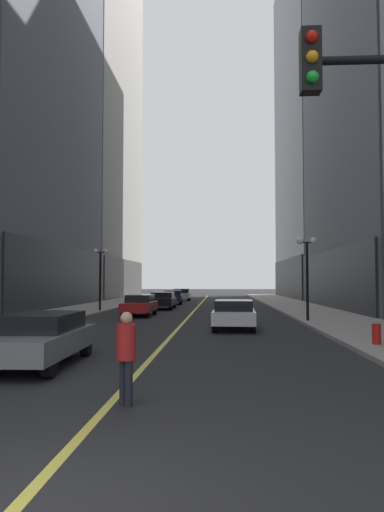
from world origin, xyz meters
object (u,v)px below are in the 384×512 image
at_px(car_navy, 173,296).
at_px(street_lamp_left_far, 100,265).
at_px(pedestrian_in_red_jacket, 126,351).
at_px(car_black, 163,300).
at_px(car_grey, 38,337).
at_px(street_lamp_right_mid, 307,260).
at_px(fire_hydrant_right, 377,336).
at_px(car_white, 234,314).
at_px(car_red, 140,304).
at_px(car_silver, 182,294).

height_order(car_navy, street_lamp_left_far, street_lamp_left_far).
height_order(pedestrian_in_red_jacket, street_lamp_left_far, street_lamp_left_far).
bearing_deg(car_black, car_grey, -90.33).
bearing_deg(street_lamp_right_mid, fire_hydrant_right, -87.03).
height_order(car_white, car_black, same).
xyz_separation_m(pedestrian_in_red_jacket, street_lamp_left_far, (-6.71, 25.36, 2.32)).
distance_m(car_navy, fire_hydrant_right, 32.39).
xyz_separation_m(car_grey, street_lamp_right_mid, (9.13, 13.27, 2.54)).
height_order(car_white, street_lamp_left_far, street_lamp_left_far).
xyz_separation_m(car_white, street_lamp_right_mid, (3.86, 3.58, 2.54)).
bearing_deg(car_red, car_grey, -88.85).
relative_size(pedestrian_in_red_jacket, fire_hydrant_right, 2.02).
distance_m(car_grey, car_silver, 43.37).
bearing_deg(car_white, car_silver, 98.42).
relative_size(car_silver, pedestrian_in_red_jacket, 2.79).
xyz_separation_m(car_grey, street_lamp_left_far, (-3.67, 21.41, 2.54)).
height_order(car_black, street_lamp_right_mid, street_lamp_right_mid).
distance_m(street_lamp_left_far, fire_hydrant_right, 22.38).
xyz_separation_m(car_white, street_lamp_left_far, (-8.94, 11.73, 2.54)).
xyz_separation_m(car_grey, car_red, (-0.36, 18.18, -0.00)).
relative_size(car_white, street_lamp_right_mid, 0.95).
distance_m(pedestrian_in_red_jacket, street_lamp_left_far, 26.34).
height_order(car_red, fire_hydrant_right, car_red).
bearing_deg(street_lamp_left_far, car_silver, 79.81).
xyz_separation_m(car_white, pedestrian_in_red_jacket, (-2.23, -13.64, 0.22)).
distance_m(car_black, street_lamp_left_far, 6.46).
height_order(car_black, car_silver, same).
xyz_separation_m(car_black, car_navy, (-0.02, 8.66, -0.00)).
xyz_separation_m(car_black, car_silver, (0.12, 17.41, -0.00)).
relative_size(car_silver, street_lamp_right_mid, 1.02).
distance_m(car_black, car_navy, 8.66).
xyz_separation_m(car_silver, fire_hydrant_right, (9.35, -39.73, -0.32)).
relative_size(car_black, pedestrian_in_red_jacket, 2.96).
bearing_deg(car_navy, car_black, -89.88).
relative_size(car_red, street_lamp_left_far, 1.00).
height_order(street_lamp_left_far, fire_hydrant_right, street_lamp_left_far).
height_order(car_red, street_lamp_left_far, street_lamp_left_far).
xyz_separation_m(car_grey, fire_hydrant_right, (9.63, 3.64, -0.32)).
height_order(street_lamp_right_mid, fire_hydrant_right, street_lamp_right_mid).
bearing_deg(car_silver, street_lamp_right_mid, -73.61).
xyz_separation_m(car_silver, street_lamp_right_mid, (8.85, -30.10, 2.54)).
height_order(car_black, car_navy, same).
xyz_separation_m(car_black, street_lamp_left_far, (-3.82, -4.54, 2.54)).
relative_size(car_silver, fire_hydrant_right, 5.64).
relative_size(street_lamp_left_far, street_lamp_right_mid, 1.00).
xyz_separation_m(car_grey, car_silver, (0.28, 43.37, -0.00)).
bearing_deg(car_navy, car_white, -78.37).
bearing_deg(car_navy, car_red, -91.73).
bearing_deg(car_navy, street_lamp_left_far, -106.09).
bearing_deg(pedestrian_in_red_jacket, car_silver, 93.33).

